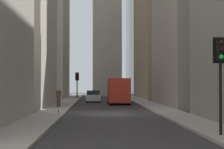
{
  "coord_description": "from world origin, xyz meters",
  "views": [
    {
      "loc": [
        -28.99,
        1.16,
        2.27
      ],
      "look_at": [
        13.48,
        -0.71,
        3.29
      ],
      "focal_mm": 61.25,
      "sensor_mm": 36.0,
      "label": 1
    }
  ],
  "objects_px": {
    "delivery_truck": "(118,91)",
    "traffic_light_midblock": "(77,79)",
    "sedan_white": "(93,97)",
    "discarded_bottle": "(59,111)",
    "traffic_light_far_junction": "(77,80)",
    "pedestrian": "(59,96)",
    "traffic_light_foreground": "(220,63)"
  },
  "relations": [
    {
      "from": "delivery_truck",
      "to": "traffic_light_midblock",
      "type": "height_order",
      "value": "traffic_light_midblock"
    },
    {
      "from": "sedan_white",
      "to": "discarded_bottle",
      "type": "xyz_separation_m",
      "value": [
        -19.32,
        2.46,
        -0.42
      ]
    },
    {
      "from": "traffic_light_midblock",
      "to": "traffic_light_far_junction",
      "type": "relative_size",
      "value": 1.02
    },
    {
      "from": "traffic_light_far_junction",
      "to": "traffic_light_midblock",
      "type": "bearing_deg",
      "value": -178.11
    },
    {
      "from": "sedan_white",
      "to": "traffic_light_far_junction",
      "type": "xyz_separation_m",
      "value": [
        10.92,
        2.52,
        2.2
      ]
    },
    {
      "from": "sedan_white",
      "to": "traffic_light_midblock",
      "type": "distance_m",
      "value": 8.86
    },
    {
      "from": "pedestrian",
      "to": "traffic_light_far_junction",
      "type": "bearing_deg",
      "value": -1.38
    },
    {
      "from": "sedan_white",
      "to": "traffic_light_far_junction",
      "type": "height_order",
      "value": "traffic_light_far_junction"
    },
    {
      "from": "pedestrian",
      "to": "delivery_truck",
      "type": "bearing_deg",
      "value": -37.36
    },
    {
      "from": "sedan_white",
      "to": "traffic_light_foreground",
      "type": "relative_size",
      "value": 1.05
    },
    {
      "from": "sedan_white",
      "to": "traffic_light_far_junction",
      "type": "distance_m",
      "value": 11.42
    },
    {
      "from": "traffic_light_foreground",
      "to": "discarded_bottle",
      "type": "xyz_separation_m",
      "value": [
        12.6,
        7.9,
        -2.89
      ]
    },
    {
      "from": "traffic_light_far_junction",
      "to": "sedan_white",
      "type": "bearing_deg",
      "value": -167.03
    },
    {
      "from": "traffic_light_midblock",
      "to": "discarded_bottle",
      "type": "xyz_separation_m",
      "value": [
        -27.55,
        0.03,
        -2.66
      ]
    },
    {
      "from": "delivery_truck",
      "to": "sedan_white",
      "type": "relative_size",
      "value": 1.5
    },
    {
      "from": "traffic_light_midblock",
      "to": "sedan_white",
      "type": "bearing_deg",
      "value": -163.56
    },
    {
      "from": "traffic_light_foreground",
      "to": "traffic_light_far_junction",
      "type": "xyz_separation_m",
      "value": [
        42.85,
        7.96,
        -0.28
      ]
    },
    {
      "from": "sedan_white",
      "to": "traffic_light_far_junction",
      "type": "relative_size",
      "value": 1.16
    },
    {
      "from": "sedan_white",
      "to": "traffic_light_midblock",
      "type": "xyz_separation_m",
      "value": [
        8.22,
        2.43,
        2.24
      ]
    },
    {
      "from": "delivery_truck",
      "to": "discarded_bottle",
      "type": "bearing_deg",
      "value": 159.75
    },
    {
      "from": "delivery_truck",
      "to": "traffic_light_far_junction",
      "type": "height_order",
      "value": "traffic_light_far_junction"
    },
    {
      "from": "traffic_light_midblock",
      "to": "traffic_light_far_junction",
      "type": "distance_m",
      "value": 2.7
    },
    {
      "from": "traffic_light_far_junction",
      "to": "pedestrian",
      "type": "bearing_deg",
      "value": 178.62
    },
    {
      "from": "delivery_truck",
      "to": "pedestrian",
      "type": "bearing_deg",
      "value": 142.64
    },
    {
      "from": "traffic_light_far_junction",
      "to": "pedestrian",
      "type": "relative_size",
      "value": 2.1
    },
    {
      "from": "traffic_light_foreground",
      "to": "pedestrian",
      "type": "relative_size",
      "value": 2.32
    },
    {
      "from": "traffic_light_far_junction",
      "to": "pedestrian",
      "type": "distance_m",
      "value": 23.77
    },
    {
      "from": "pedestrian",
      "to": "sedan_white",
      "type": "bearing_deg",
      "value": -13.58
    },
    {
      "from": "traffic_light_foreground",
      "to": "pedestrian",
      "type": "distance_m",
      "value": 21.07
    },
    {
      "from": "traffic_light_foreground",
      "to": "traffic_light_far_junction",
      "type": "height_order",
      "value": "traffic_light_foreground"
    },
    {
      "from": "discarded_bottle",
      "to": "delivery_truck",
      "type": "bearing_deg",
      "value": -20.25
    },
    {
      "from": "traffic_light_midblock",
      "to": "discarded_bottle",
      "type": "relative_size",
      "value": 13.96
    }
  ]
}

